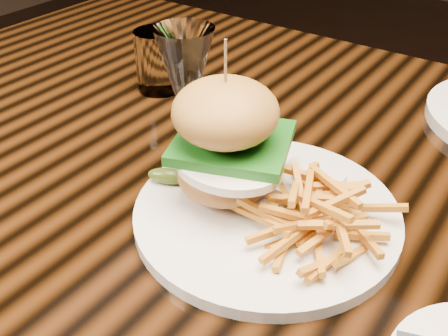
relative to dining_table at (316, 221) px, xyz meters
The scene contains 5 objects.
dining_table is the anchor object (origin of this frame).
burger_plate 0.17m from the dining_table, 102.56° to the right, with size 0.30×0.30×0.20m.
ramekin 0.11m from the dining_table, 83.76° to the right, with size 0.07×0.07×0.03m, color silver.
wine_glass 0.27m from the dining_table, 149.73° to the right, with size 0.07×0.07×0.19m.
water_tumbler 0.36m from the dining_table, 167.82° to the left, with size 0.07×0.07×0.10m, color white.
Camera 1 is at (0.21, -0.52, 1.13)m, focal length 42.00 mm.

